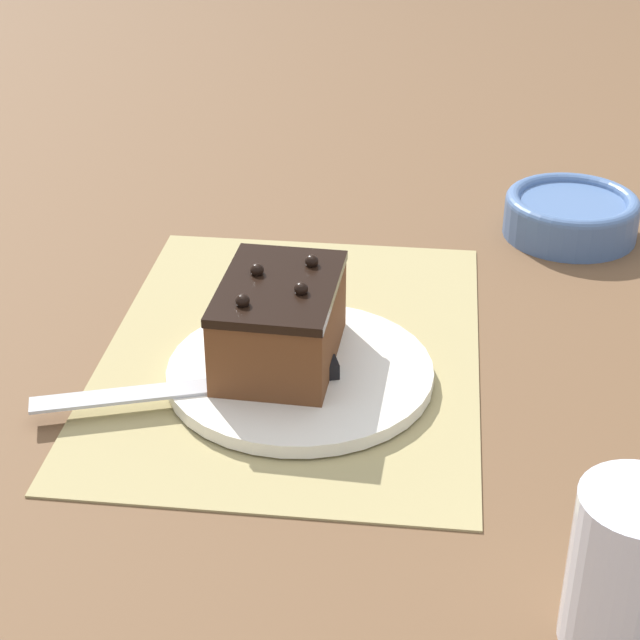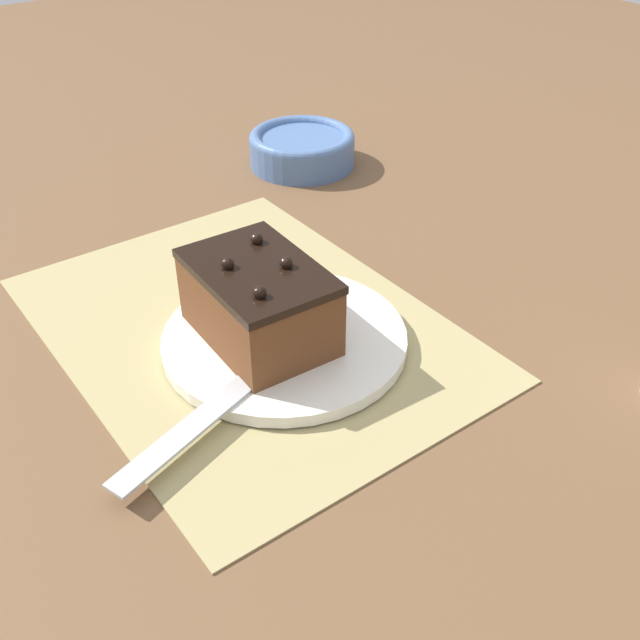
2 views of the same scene
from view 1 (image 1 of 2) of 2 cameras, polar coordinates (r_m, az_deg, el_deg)
The scene contains 7 objects.
ground_plane at distance 0.98m, azimuth -1.49°, elevation -1.75°, with size 3.00×3.00×0.00m, color brown.
placemat_woven at distance 0.98m, azimuth -1.50°, elevation -1.65°, with size 0.46×0.34×0.00m, color tan.
cake_plate at distance 0.93m, azimuth -1.07°, elevation -2.83°, with size 0.23×0.23×0.01m.
chocolate_cake at distance 0.92m, azimuth -2.17°, elevation -0.06°, with size 0.15×0.10×0.08m.
serving_knife at distance 0.91m, azimuth -4.32°, elevation -3.17°, with size 0.10×0.25×0.01m.
drinking_glass at distance 0.69m, azimuth 16.16°, elevation -12.75°, with size 0.08×0.08×0.11m.
small_bowl at distance 1.23m, azimuth 13.24°, elevation 5.53°, with size 0.15×0.15×0.05m.
Camera 1 is at (0.83, 0.12, 0.51)m, focal length 60.00 mm.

